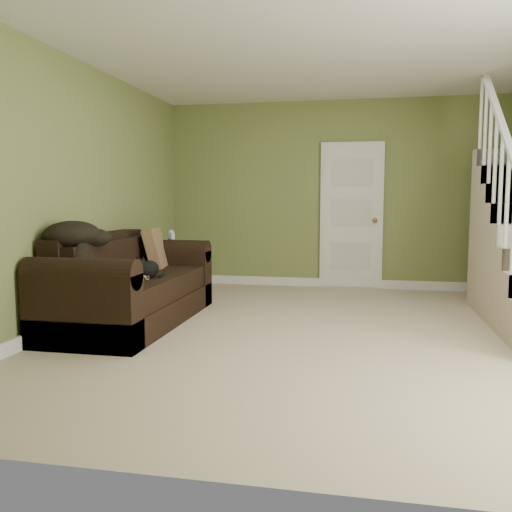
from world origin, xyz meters
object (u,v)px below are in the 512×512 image
at_px(sofa, 129,289).
at_px(cat, 147,269).
at_px(banana, 139,279).
at_px(side_table, 168,273).

xyz_separation_m(sofa, cat, (0.27, -0.18, 0.23)).
bearing_deg(sofa, cat, -32.84).
xyz_separation_m(cat, banana, (0.03, -0.25, -0.06)).
distance_m(sofa, banana, 0.55).
relative_size(sofa, banana, 10.70).
height_order(sofa, cat, sofa).
distance_m(sofa, side_table, 1.39).
bearing_deg(cat, side_table, 106.79).
relative_size(side_table, banana, 4.04).
xyz_separation_m(side_table, banana, (0.41, -1.81, 0.19)).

